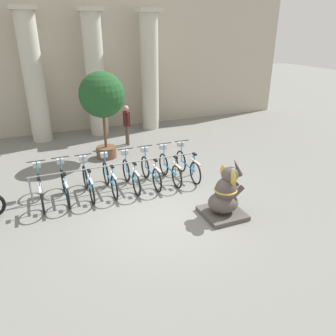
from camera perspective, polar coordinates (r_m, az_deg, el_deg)
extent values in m
plane|color=slate|center=(8.44, -0.90, -8.16)|extent=(60.00, 60.00, 0.00)
cube|color=#B2A893|center=(15.59, -13.43, 17.48)|extent=(20.00, 0.20, 6.00)
cylinder|color=#BCB7A8|center=(14.42, -22.30, 14.00)|extent=(0.78, 0.78, 5.00)
cube|color=#BCB7A8|center=(14.32, -23.99, 24.17)|extent=(0.98, 0.98, 0.16)
cylinder|color=#BCB7A8|center=(14.67, -12.52, 15.26)|extent=(0.78, 0.78, 5.00)
cube|color=#BCB7A8|center=(14.56, -13.47, 25.34)|extent=(0.98, 0.98, 0.16)
cylinder|color=#BCB7A8|center=(15.30, -3.20, 16.05)|extent=(0.78, 0.78, 5.00)
cube|color=#BCB7A8|center=(15.19, -3.44, 25.75)|extent=(0.98, 0.98, 0.16)
cylinder|color=gray|center=(9.54, -22.78, -3.64)|extent=(0.05, 0.05, 0.75)
cylinder|color=gray|center=(10.54, 4.40, 0.73)|extent=(0.05, 0.05, 0.75)
cylinder|color=gray|center=(9.61, -8.62, 0.65)|extent=(4.97, 0.04, 0.04)
torus|color=black|center=(9.85, -21.38, -2.69)|extent=(0.05, 0.71, 0.71)
torus|color=black|center=(8.91, -21.04, -5.40)|extent=(0.05, 0.71, 0.71)
cube|color=#338CC6|center=(9.36, -21.26, -3.70)|extent=(0.04, 0.94, 0.04)
cube|color=#BCBCBC|center=(8.75, -21.38, -3.27)|extent=(0.06, 0.60, 0.03)
cylinder|color=#338CC6|center=(8.88, -21.33, -3.51)|extent=(0.03, 0.03, 0.56)
cube|color=black|center=(8.76, -21.62, -1.74)|extent=(0.08, 0.18, 0.04)
cylinder|color=#338CC6|center=(9.67, -21.67, -0.86)|extent=(0.03, 0.03, 0.72)
cylinder|color=black|center=(9.54, -21.99, 1.11)|extent=(0.48, 0.03, 0.03)
cube|color=#BCBCBC|center=(9.69, -21.89, 0.55)|extent=(0.20, 0.16, 0.14)
torus|color=black|center=(9.90, -17.81, -2.04)|extent=(0.05, 0.71, 0.71)
torus|color=black|center=(8.96, -17.09, -4.68)|extent=(0.05, 0.71, 0.71)
cube|color=#338CC6|center=(9.41, -17.51, -3.02)|extent=(0.04, 0.94, 0.04)
cube|color=#BCBCBC|center=(8.80, -17.37, -2.54)|extent=(0.06, 0.60, 0.03)
cylinder|color=#338CC6|center=(8.93, -17.38, -2.79)|extent=(0.03, 0.03, 0.56)
cube|color=black|center=(8.81, -17.61, -1.03)|extent=(0.08, 0.18, 0.04)
cylinder|color=#338CC6|center=(9.72, -18.04, -0.22)|extent=(0.03, 0.03, 0.72)
cylinder|color=black|center=(9.59, -18.30, 1.75)|extent=(0.48, 0.03, 0.03)
cube|color=#BCBCBC|center=(9.73, -18.26, 1.18)|extent=(0.20, 0.16, 0.14)
torus|color=black|center=(9.92, -14.23, -1.55)|extent=(0.05, 0.71, 0.71)
torus|color=black|center=(8.99, -13.13, -4.12)|extent=(0.05, 0.71, 0.71)
cube|color=#338CC6|center=(9.43, -13.74, -2.50)|extent=(0.04, 0.94, 0.04)
cube|color=#BCBCBC|center=(8.83, -13.34, -1.98)|extent=(0.06, 0.60, 0.03)
cylinder|color=#338CC6|center=(8.96, -13.41, -2.25)|extent=(0.03, 0.03, 0.56)
cube|color=black|center=(8.84, -13.59, -0.48)|extent=(0.08, 0.18, 0.04)
cylinder|color=#338CC6|center=(9.75, -14.40, 0.28)|extent=(0.03, 0.03, 0.72)
cylinder|color=black|center=(9.62, -14.61, 2.25)|extent=(0.48, 0.03, 0.03)
cube|color=#BCBCBC|center=(9.76, -14.62, 1.67)|extent=(0.20, 0.16, 0.14)
torus|color=black|center=(10.05, -10.77, -0.91)|extent=(0.05, 0.71, 0.71)
torus|color=black|center=(9.13, -9.33, -3.37)|extent=(0.05, 0.71, 0.71)
cube|color=#338CC6|center=(9.56, -10.11, -1.81)|extent=(0.04, 0.94, 0.04)
cube|color=#BCBCBC|center=(8.97, -9.48, -1.25)|extent=(0.06, 0.60, 0.03)
cylinder|color=#338CC6|center=(9.09, -9.59, -1.52)|extent=(0.03, 0.03, 0.56)
cube|color=black|center=(8.97, -9.72, 0.23)|extent=(0.08, 0.18, 0.04)
cylinder|color=#338CC6|center=(9.88, -10.87, 0.91)|extent=(0.03, 0.03, 0.72)
cylinder|color=black|center=(9.75, -11.03, 2.87)|extent=(0.48, 0.03, 0.03)
cube|color=#BCBCBC|center=(9.89, -11.10, 2.29)|extent=(0.20, 0.16, 0.14)
torus|color=black|center=(10.15, -7.29, -0.44)|extent=(0.05, 0.71, 0.71)
torus|color=black|center=(9.24, -5.51, -2.82)|extent=(0.05, 0.71, 0.71)
cube|color=#338CC6|center=(9.67, -6.46, -1.30)|extent=(0.04, 0.94, 0.04)
cube|color=#BCBCBC|center=(9.08, -5.60, -0.72)|extent=(0.06, 0.60, 0.03)
cylinder|color=#338CC6|center=(9.20, -5.77, -0.99)|extent=(0.03, 0.03, 0.56)
cube|color=black|center=(9.08, -5.84, 0.74)|extent=(0.08, 0.18, 0.04)
cylinder|color=#338CC6|center=(9.97, -7.33, 1.37)|extent=(0.03, 0.03, 0.72)
cylinder|color=black|center=(9.85, -7.44, 3.32)|extent=(0.48, 0.03, 0.03)
cube|color=#BCBCBC|center=(9.98, -7.55, 2.74)|extent=(0.20, 0.16, 0.14)
torus|color=black|center=(10.33, -3.99, 0.13)|extent=(0.05, 0.71, 0.71)
torus|color=black|center=(9.43, -1.93, -2.15)|extent=(0.05, 0.71, 0.71)
cube|color=#338CC6|center=(9.85, -3.01, -0.69)|extent=(0.04, 0.94, 0.04)
cube|color=#BCBCBC|center=(9.28, -1.96, -0.08)|extent=(0.06, 0.60, 0.03)
cylinder|color=#338CC6|center=(9.40, -2.17, -0.35)|extent=(0.03, 0.03, 0.56)
cube|color=black|center=(9.28, -2.20, 1.35)|extent=(0.08, 0.18, 0.04)
cylinder|color=#338CC6|center=(10.15, -3.97, 1.92)|extent=(0.03, 0.03, 0.72)
cylinder|color=black|center=(10.03, -4.03, 3.83)|extent=(0.48, 0.03, 0.03)
cube|color=#BCBCBC|center=(10.17, -4.19, 3.26)|extent=(0.20, 0.16, 0.14)
torus|color=black|center=(10.52, -0.78, 0.65)|extent=(0.05, 0.71, 0.71)
torus|color=black|center=(9.65, 1.54, -1.53)|extent=(0.05, 0.71, 0.71)
cube|color=#338CC6|center=(10.06, 0.33, -0.14)|extent=(0.04, 0.94, 0.04)
cube|color=#BCBCBC|center=(9.50, 1.56, 0.50)|extent=(0.06, 0.60, 0.03)
cylinder|color=#338CC6|center=(9.62, 1.31, 0.22)|extent=(0.03, 0.03, 0.56)
cube|color=black|center=(9.50, 1.33, 1.90)|extent=(0.08, 0.18, 0.04)
cylinder|color=#338CC6|center=(10.36, -0.70, 2.41)|extent=(0.03, 0.03, 0.72)
cylinder|color=black|center=(10.23, -0.71, 4.29)|extent=(0.48, 0.03, 0.03)
cube|color=#BCBCBC|center=(10.37, -0.92, 3.72)|extent=(0.20, 0.16, 0.14)
torus|color=black|center=(10.77, 2.27, 1.18)|extent=(0.05, 0.71, 0.71)
torus|color=black|center=(9.91, 4.79, -0.90)|extent=(0.05, 0.71, 0.71)
cube|color=#338CC6|center=(10.32, 3.48, 0.44)|extent=(0.04, 0.94, 0.04)
cube|color=#BCBCBC|center=(9.77, 4.86, 1.08)|extent=(0.06, 0.60, 0.03)
cylinder|color=#338CC6|center=(9.88, 4.58, 0.81)|extent=(0.03, 0.03, 0.56)
cube|color=black|center=(9.77, 4.64, 2.44)|extent=(0.08, 0.18, 0.04)
cylinder|color=#338CC6|center=(10.61, 2.39, 2.90)|extent=(0.03, 0.03, 0.72)
cylinder|color=black|center=(10.49, 2.42, 4.75)|extent=(0.48, 0.03, 0.03)
cube|color=#BCBCBC|center=(10.62, 2.18, 4.19)|extent=(0.20, 0.16, 0.14)
cube|color=#4C4742|center=(8.50, 9.43, -7.77)|extent=(1.01, 1.01, 0.12)
ellipsoid|color=#4C423D|center=(8.35, 9.57, -5.94)|extent=(0.78, 0.69, 0.51)
ellipsoid|color=#4C423D|center=(8.21, 10.00, -3.77)|extent=(0.55, 0.51, 0.64)
sphere|color=#4C423D|center=(8.09, 10.74, -1.19)|extent=(0.41, 0.41, 0.41)
ellipsoid|color=#B79333|center=(8.22, 9.65, -0.70)|extent=(0.08, 0.29, 0.35)
ellipsoid|color=#B79333|center=(7.91, 11.21, -1.82)|extent=(0.08, 0.29, 0.35)
cone|color=#4C423D|center=(8.12, 11.92, 0.16)|extent=(0.35, 0.15, 0.52)
cylinder|color=#4C423D|center=(8.46, 11.01, -3.55)|extent=(0.41, 0.14, 0.37)
cylinder|color=#4C423D|center=(8.29, 11.87, -4.20)|extent=(0.41, 0.14, 0.37)
torus|color=#B79333|center=(8.21, 10.00, -3.77)|extent=(0.58, 0.58, 0.05)
cylinder|color=brown|center=(13.50, -7.20, 5.78)|extent=(0.11, 0.11, 0.78)
cylinder|color=brown|center=(13.34, -7.00, 5.58)|extent=(0.11, 0.11, 0.78)
cube|color=#4C1919|center=(13.23, -7.25, 8.52)|extent=(0.20, 0.32, 0.59)
sphere|color=tan|center=(13.14, -7.34, 10.29)|extent=(0.21, 0.21, 0.21)
cylinder|color=#4C1919|center=(13.41, -7.49, 8.83)|extent=(0.07, 0.07, 0.53)
cylinder|color=#4C1919|center=(13.04, -7.01, 8.44)|extent=(0.07, 0.07, 0.53)
cylinder|color=brown|center=(12.23, -10.66, 2.74)|extent=(0.73, 0.73, 0.40)
cylinder|color=brown|center=(11.97, -10.96, 6.48)|extent=(0.10, 0.10, 1.26)
sphere|color=#1E4C23|center=(11.68, -11.43, 12.40)|extent=(1.57, 1.57, 1.57)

